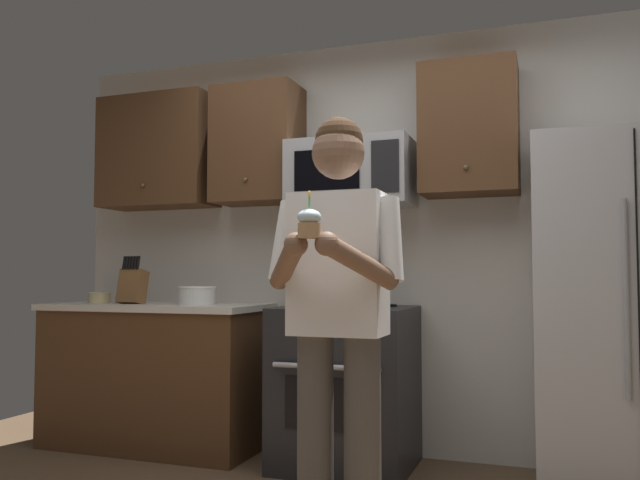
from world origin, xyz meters
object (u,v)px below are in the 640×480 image
(oven_range, at_px, (346,386))
(knife_block, at_px, (133,286))
(bowl_large_white, at_px, (197,295))
(person, at_px, (338,302))
(microwave, at_px, (351,174))
(bowl_small_colored, at_px, (99,297))
(refrigerator, at_px, (630,316))
(cupcake, at_px, (309,223))

(oven_range, xyz_separation_m, knife_block, (-1.45, -0.03, 0.58))
(bowl_large_white, relative_size, person, 0.14)
(microwave, relative_size, bowl_small_colored, 4.99)
(oven_range, bearing_deg, knife_block, -178.83)
(microwave, distance_m, refrigerator, 1.72)
(refrigerator, relative_size, person, 1.02)
(microwave, xyz_separation_m, bowl_small_colored, (-1.74, -0.12, -0.76))
(person, relative_size, cupcake, 10.13)
(bowl_large_white, xyz_separation_m, cupcake, (1.32, -1.46, 0.31))
(oven_range, distance_m, cupcake, 1.68)
(bowl_large_white, distance_m, cupcake, 2.00)
(bowl_small_colored, bearing_deg, knife_block, -6.15)
(refrigerator, bearing_deg, microwave, 173.97)
(bowl_large_white, xyz_separation_m, bowl_small_colored, (-0.73, -0.03, -0.02))
(knife_block, height_order, cupcake, cupcake)
(microwave, xyz_separation_m, refrigerator, (1.50, -0.16, -0.82))
(person, xyz_separation_m, cupcake, (0.00, -0.33, 0.30))
(microwave, bearing_deg, knife_block, -174.15)
(bowl_small_colored, bearing_deg, microwave, 3.89)
(bowl_small_colored, distance_m, cupcake, 2.52)
(oven_range, distance_m, microwave, 1.26)
(knife_block, bearing_deg, oven_range, 1.17)
(refrigerator, height_order, bowl_large_white, refrigerator)
(microwave, xyz_separation_m, knife_block, (-1.45, -0.15, -0.68))
(person, bearing_deg, bowl_small_colored, 151.69)
(refrigerator, distance_m, person, 1.60)
(refrigerator, distance_m, bowl_small_colored, 3.24)
(oven_range, relative_size, bowl_large_white, 3.80)
(knife_block, bearing_deg, microwave, 5.85)
(refrigerator, bearing_deg, knife_block, 179.82)
(bowl_small_colored, xyz_separation_m, person, (2.05, -1.10, 0.04))
(bowl_small_colored, height_order, person, person)
(refrigerator, distance_m, cupcake, 1.87)
(knife_block, xyz_separation_m, person, (1.76, -1.07, -0.04))
(bowl_large_white, relative_size, bowl_small_colored, 1.65)
(knife_block, relative_size, person, 0.18)
(refrigerator, xyz_separation_m, person, (-1.19, -1.06, 0.10))
(bowl_large_white, height_order, person, person)
(oven_range, xyz_separation_m, bowl_small_colored, (-1.74, 0.00, 0.49))
(cupcake, bearing_deg, knife_block, 141.51)
(refrigerator, distance_m, bowl_large_white, 2.51)
(oven_range, relative_size, refrigerator, 0.52)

